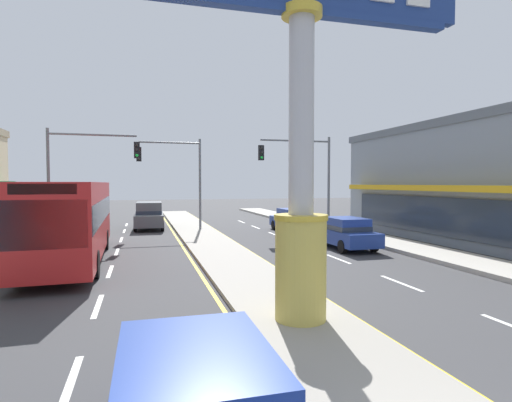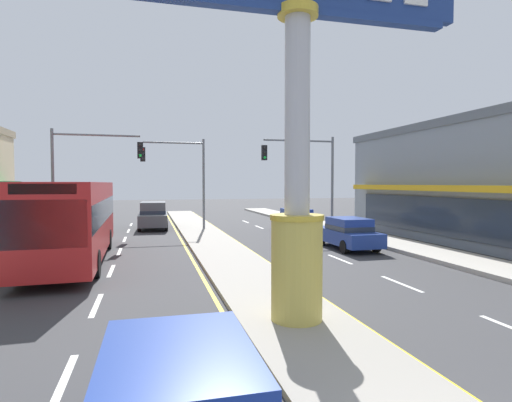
{
  "view_description": "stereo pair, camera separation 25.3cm",
  "coord_description": "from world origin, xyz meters",
  "px_view_note": "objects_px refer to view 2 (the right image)",
  "views": [
    {
      "loc": [
        -3.45,
        -2.24,
        3.22
      ],
      "look_at": [
        0.42,
        11.66,
        2.6
      ],
      "focal_mm": 28.99,
      "sensor_mm": 36.0,
      "label": 1
    },
    {
      "loc": [
        -3.2,
        -2.31,
        3.22
      ],
      "look_at": [
        0.42,
        11.66,
        2.6
      ],
      "focal_mm": 28.99,
      "sensor_mm": 36.0,
      "label": 2
    }
  ],
  "objects_px": {
    "bus_near_right_lane": "(73,216)",
    "sedan_far_right_lane": "(296,220)",
    "traffic_light_right_side": "(307,167)",
    "traffic_light_left_side": "(87,165)",
    "suv_mid_left_lane": "(153,215)",
    "district_sign": "(297,118)",
    "traffic_light_median_far": "(181,169)",
    "sedan_near_left_lane": "(348,233)"
  },
  "relations": [
    {
      "from": "district_sign",
      "to": "suv_mid_left_lane",
      "type": "height_order",
      "value": "district_sign"
    },
    {
      "from": "traffic_light_right_side",
      "to": "sedan_far_right_lane",
      "type": "xyz_separation_m",
      "value": [
        -0.28,
        1.3,
        -3.46
      ]
    },
    {
      "from": "traffic_light_median_far",
      "to": "suv_mid_left_lane",
      "type": "xyz_separation_m",
      "value": [
        -1.82,
        1.92,
        -3.21
      ]
    },
    {
      "from": "traffic_light_right_side",
      "to": "traffic_light_median_far",
      "type": "xyz_separation_m",
      "value": [
        -7.63,
        3.37,
        -0.05
      ]
    },
    {
      "from": "traffic_light_left_side",
      "to": "traffic_light_right_side",
      "type": "relative_size",
      "value": 1.0
    },
    {
      "from": "sedan_far_right_lane",
      "to": "traffic_light_right_side",
      "type": "bearing_deg",
      "value": -77.61
    },
    {
      "from": "traffic_light_median_far",
      "to": "sedan_near_left_lane",
      "type": "relative_size",
      "value": 1.44
    },
    {
      "from": "bus_near_right_lane",
      "to": "suv_mid_left_lane",
      "type": "height_order",
      "value": "bus_near_right_lane"
    },
    {
      "from": "traffic_light_right_side",
      "to": "bus_near_right_lane",
      "type": "distance_m",
      "value": 14.42
    },
    {
      "from": "district_sign",
      "to": "bus_near_right_lane",
      "type": "xyz_separation_m",
      "value": [
        -6.23,
        9.57,
        -2.81
      ]
    },
    {
      "from": "district_sign",
      "to": "traffic_light_median_far",
      "type": "height_order",
      "value": "district_sign"
    },
    {
      "from": "district_sign",
      "to": "sedan_far_right_lane",
      "type": "bearing_deg",
      "value": 70.05
    },
    {
      "from": "bus_near_right_lane",
      "to": "sedan_far_right_lane",
      "type": "height_order",
      "value": "bus_near_right_lane"
    },
    {
      "from": "traffic_light_left_side",
      "to": "sedan_near_left_lane",
      "type": "bearing_deg",
      "value": -25.71
    },
    {
      "from": "traffic_light_median_far",
      "to": "sedan_near_left_lane",
      "type": "height_order",
      "value": "traffic_light_median_far"
    },
    {
      "from": "bus_near_right_lane",
      "to": "sedan_near_left_lane",
      "type": "xyz_separation_m",
      "value": [
        12.47,
        0.14,
        -1.08
      ]
    },
    {
      "from": "traffic_light_median_far",
      "to": "sedan_near_left_lane",
      "type": "distance_m",
      "value": 12.51
    },
    {
      "from": "district_sign",
      "to": "sedan_near_left_lane",
      "type": "distance_m",
      "value": 12.18
    },
    {
      "from": "bus_near_right_lane",
      "to": "traffic_light_right_side",
      "type": "bearing_deg",
      "value": 26.3
    },
    {
      "from": "district_sign",
      "to": "traffic_light_right_side",
      "type": "distance_m",
      "value": 17.17
    },
    {
      "from": "sedan_far_right_lane",
      "to": "suv_mid_left_lane",
      "type": "distance_m",
      "value": 10.0
    },
    {
      "from": "traffic_light_left_side",
      "to": "sedan_far_right_lane",
      "type": "height_order",
      "value": "traffic_light_left_side"
    },
    {
      "from": "traffic_light_right_side",
      "to": "sedan_near_left_lane",
      "type": "xyz_separation_m",
      "value": [
        -0.29,
        -6.16,
        -3.46
      ]
    },
    {
      "from": "traffic_light_left_side",
      "to": "sedan_near_left_lane",
      "type": "xyz_separation_m",
      "value": [
        12.75,
        -6.14,
        -3.46
      ]
    },
    {
      "from": "traffic_light_right_side",
      "to": "bus_near_right_lane",
      "type": "xyz_separation_m",
      "value": [
        -12.75,
        -6.3,
        -2.38
      ]
    },
    {
      "from": "suv_mid_left_lane",
      "to": "sedan_near_left_lane",
      "type": "bearing_deg",
      "value": -51.32
    },
    {
      "from": "bus_near_right_lane",
      "to": "sedan_far_right_lane",
      "type": "xyz_separation_m",
      "value": [
        12.47,
        7.6,
        -1.08
      ]
    },
    {
      "from": "traffic_light_left_side",
      "to": "district_sign",
      "type": "bearing_deg",
      "value": -67.64
    },
    {
      "from": "sedan_far_right_lane",
      "to": "sedan_near_left_lane",
      "type": "relative_size",
      "value": 1.0
    },
    {
      "from": "sedan_far_right_lane",
      "to": "sedan_near_left_lane",
      "type": "height_order",
      "value": "same"
    },
    {
      "from": "traffic_light_left_side",
      "to": "sedan_near_left_lane",
      "type": "relative_size",
      "value": 1.44
    },
    {
      "from": "traffic_light_left_side",
      "to": "traffic_light_right_side",
      "type": "bearing_deg",
      "value": 0.11
    },
    {
      "from": "traffic_light_right_side",
      "to": "sedan_far_right_lane",
      "type": "distance_m",
      "value": 3.7
    },
    {
      "from": "traffic_light_left_side",
      "to": "suv_mid_left_lane",
      "type": "distance_m",
      "value": 7.19
    },
    {
      "from": "district_sign",
      "to": "traffic_light_left_side",
      "type": "height_order",
      "value": "district_sign"
    },
    {
      "from": "traffic_light_left_side",
      "to": "suv_mid_left_lane",
      "type": "xyz_separation_m",
      "value": [
        3.59,
        5.31,
        -3.26
      ]
    },
    {
      "from": "traffic_light_left_side",
      "to": "bus_near_right_lane",
      "type": "relative_size",
      "value": 0.55
    },
    {
      "from": "suv_mid_left_lane",
      "to": "traffic_light_median_far",
      "type": "bearing_deg",
      "value": -46.48
    },
    {
      "from": "district_sign",
      "to": "bus_near_right_lane",
      "type": "distance_m",
      "value": 11.76
    },
    {
      "from": "district_sign",
      "to": "suv_mid_left_lane",
      "type": "xyz_separation_m",
      "value": [
        -2.93,
        21.16,
        -3.69
      ]
    },
    {
      "from": "traffic_light_median_far",
      "to": "sedan_near_left_lane",
      "type": "bearing_deg",
      "value": -52.38
    },
    {
      "from": "district_sign",
      "to": "bus_near_right_lane",
      "type": "bearing_deg",
      "value": 123.07
    }
  ]
}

